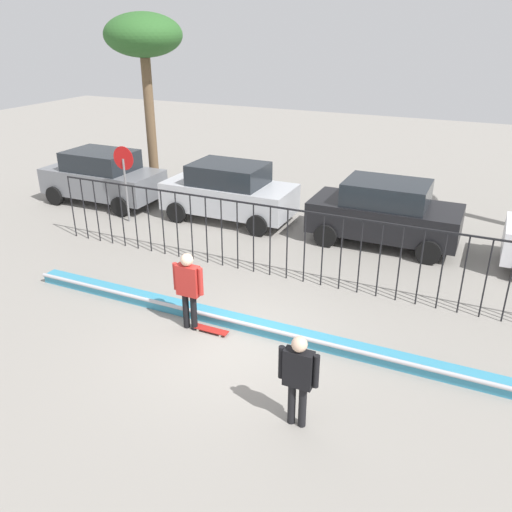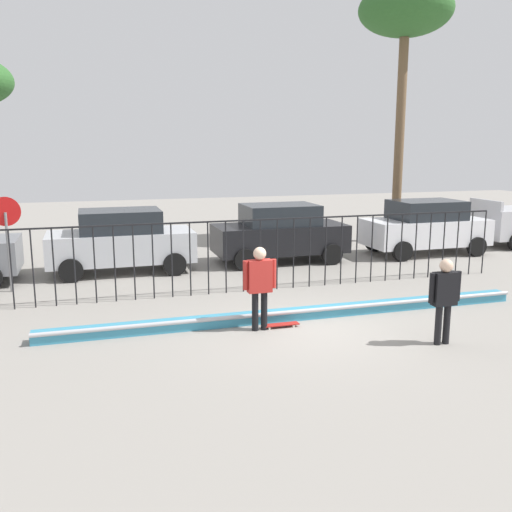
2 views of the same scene
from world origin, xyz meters
TOP-DOWN VIEW (x-y plane):
  - ground_plane at (0.00, 0.00)m, footprint 60.00×60.00m
  - bowl_coping_ledge at (0.00, 0.66)m, footprint 11.00×0.40m
  - perimeter_fence at (0.00, 3.30)m, footprint 14.04×0.04m
  - skateboarder at (-0.98, 0.17)m, footprint 0.71×0.27m
  - skateboard at (-0.51, 0.21)m, footprint 0.80×0.20m
  - camera_operator at (2.15, -1.65)m, footprint 0.68×0.26m
  - parked_car_gray at (-8.35, 6.32)m, footprint 4.30×2.12m
  - parked_car_silver at (-3.37, 6.63)m, footprint 4.30×2.12m
  - parked_car_black at (1.72, 6.70)m, footprint 4.30×2.12m
  - stop_sign at (-6.32, 5.07)m, footprint 0.76×0.07m
  - palm_tree_short at (-7.55, 8.37)m, footprint 2.75×2.75m

SIDE VIEW (x-z plane):
  - ground_plane at x=0.00m, z-range 0.00..0.00m
  - skateboard at x=-0.51m, z-range 0.02..0.10m
  - bowl_coping_ledge at x=0.00m, z-range -0.01..0.25m
  - parked_car_gray at x=-8.35m, z-range 0.02..1.92m
  - parked_car_silver at x=-3.37m, z-range 0.02..1.92m
  - parked_car_black at x=1.72m, z-range 0.02..1.92m
  - camera_operator at x=2.15m, z-range 0.17..1.85m
  - skateboarder at x=-0.98m, z-range 0.18..1.94m
  - perimeter_fence at x=0.00m, z-range 0.21..2.12m
  - stop_sign at x=-6.32m, z-range 0.37..2.87m
  - palm_tree_short at x=-7.55m, z-range 2.28..8.70m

